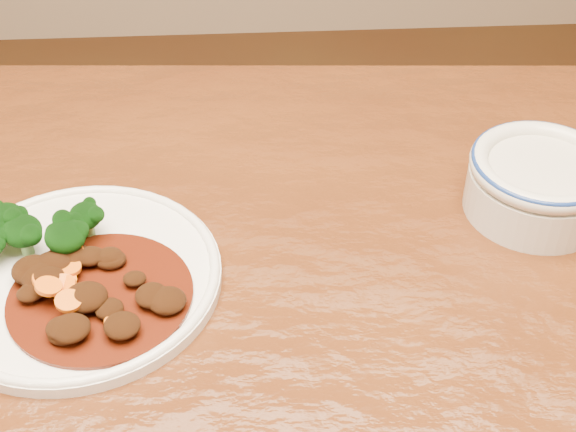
{
  "coord_description": "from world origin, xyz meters",
  "views": [
    {
      "loc": [
        0.02,
        -0.43,
        1.24
      ],
      "look_at": [
        0.05,
        0.13,
        0.77
      ],
      "focal_mm": 50.0,
      "sensor_mm": 36.0,
      "label": 1
    }
  ],
  "objects": [
    {
      "name": "dining_table",
      "position": [
        -0.0,
        0.0,
        0.67
      ],
      "size": [
        1.55,
        0.99,
        0.75
      ],
      "rotation": [
        0.0,
        0.0,
        -0.06
      ],
      "color": "#53280E",
      "rests_on": "ground"
    },
    {
      "name": "dinner_plate",
      "position": [
        -0.13,
        0.08,
        0.76
      ],
      "size": [
        0.25,
        0.25,
        0.02
      ],
      "rotation": [
        0.0,
        0.0,
        -0.1
      ],
      "color": "white",
      "rests_on": "dining_table"
    },
    {
      "name": "broccoli_florets",
      "position": [
        -0.17,
        0.11,
        0.79
      ],
      "size": [
        0.11,
        0.06,
        0.04
      ],
      "color": "#70A254",
      "rests_on": "dinner_plate"
    },
    {
      "name": "dip_bowl",
      "position": [
        0.29,
        0.15,
        0.78
      ],
      "size": [
        0.14,
        0.14,
        0.06
      ],
      "rotation": [
        0.0,
        0.0,
        0.07
      ],
      "color": "beige",
      "rests_on": "dining_table"
    },
    {
      "name": "mince_stew",
      "position": [
        -0.12,
        0.05,
        0.77
      ],
      "size": [
        0.15,
        0.15,
        0.03
      ],
      "color": "#451407",
      "rests_on": "dinner_plate"
    }
  ]
}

